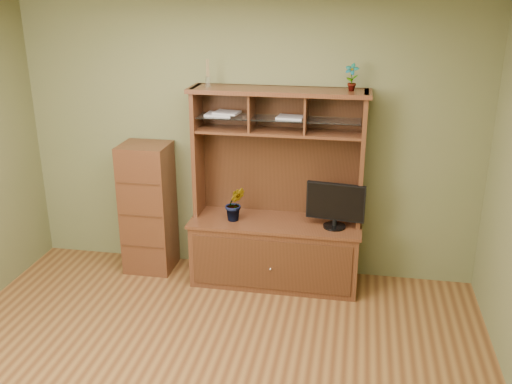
# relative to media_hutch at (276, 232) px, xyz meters

# --- Properties ---
(room) EXTENTS (4.54, 4.04, 2.74)m
(room) POSITION_rel_media_hutch_xyz_m (-0.33, -1.73, 0.83)
(room) COLOR brown
(room) RESTS_ON ground
(media_hutch) EXTENTS (1.66, 0.61, 1.90)m
(media_hutch) POSITION_rel_media_hutch_xyz_m (0.00, 0.00, 0.00)
(media_hutch) COLOR #472614
(media_hutch) RESTS_ON room
(monitor) EXTENTS (0.54, 0.21, 0.43)m
(monitor) POSITION_rel_media_hutch_xyz_m (0.56, -0.08, 0.35)
(monitor) COLOR black
(monitor) RESTS_ON media_hutch
(orchid_plant) EXTENTS (0.22, 0.20, 0.34)m
(orchid_plant) POSITION_rel_media_hutch_xyz_m (-0.39, -0.08, 0.30)
(orchid_plant) COLOR #2C5E20
(orchid_plant) RESTS_ON media_hutch
(top_plant) EXTENTS (0.15, 0.12, 0.24)m
(top_plant) POSITION_rel_media_hutch_xyz_m (0.64, 0.08, 1.50)
(top_plant) COLOR #375D20
(top_plant) RESTS_ON media_hutch
(reed_diffuser) EXTENTS (0.05, 0.05, 0.25)m
(reed_diffuser) POSITION_rel_media_hutch_xyz_m (-0.66, 0.08, 1.48)
(reed_diffuser) COLOR silver
(reed_diffuser) RESTS_ON media_hutch
(magazines) EXTENTS (0.92, 0.22, 0.04)m
(magazines) POSITION_rel_media_hutch_xyz_m (-0.32, 0.08, 1.13)
(magazines) COLOR #B9BABF
(magazines) RESTS_ON media_hutch
(side_cabinet) EXTENTS (0.47, 0.43, 1.33)m
(side_cabinet) POSITION_rel_media_hutch_xyz_m (-1.31, 0.04, 0.14)
(side_cabinet) COLOR #472614
(side_cabinet) RESTS_ON room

